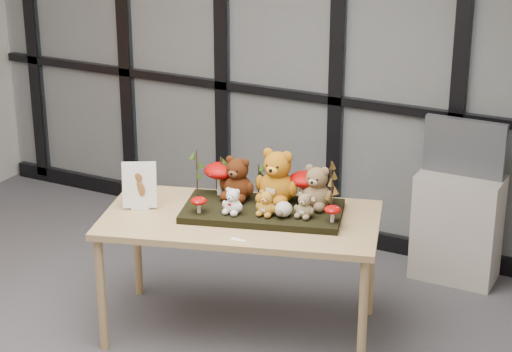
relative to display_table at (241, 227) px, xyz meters
The scene contains 24 objects.
room_shell 1.50m from the display_table, 115.56° to the right, with size 5.00×5.00×5.00m.
glass_partition 1.71m from the display_table, 108.09° to the left, with size 4.90×0.06×2.78m.
display_table is the anchor object (origin of this frame).
diorama_tray 0.16m from the display_table, 43.43° to the left, with size 0.90×0.45×0.04m, color black.
bear_pooh_yellow 0.38m from the display_table, 60.15° to the left, with size 0.27×0.24×0.35m, color #AF6911, non-canonical shape.
bear_brown_medium 0.31m from the display_table, 123.01° to the left, with size 0.22×0.20×0.29m, color #3E1A09, non-canonical shape.
bear_tan_back 0.50m from the display_table, 34.31° to the left, with size 0.21×0.19×0.28m, color brown, non-canonical shape.
bear_small_yellow 0.25m from the display_table, ahead, with size 0.12×0.11×0.16m, color #BF7F23, non-canonical shape.
bear_white_bow 0.20m from the display_table, 110.21° to the right, with size 0.13×0.11×0.17m, color white, non-canonical shape.
bear_beige_small 0.41m from the display_table, 12.47° to the left, with size 0.12×0.11×0.16m, color olive, non-canonical shape.
plush_cream_hedgehog 0.30m from the display_table, ahead, with size 0.07×0.07×0.10m, color beige, non-canonical shape.
mushroom_back_left 0.35m from the display_table, 142.99° to the left, with size 0.19×0.19×0.21m, color #9A0604, non-canonical shape.
mushroom_back_right 0.44m from the display_table, 45.91° to the left, with size 0.18×0.18×0.20m, color #9A0604, non-canonical shape.
mushroom_front_left 0.28m from the display_table, 145.38° to the right, with size 0.09×0.09×0.10m, color #9A0604, non-canonical shape.
mushroom_front_right 0.56m from the display_table, ahead, with size 0.09×0.09×0.10m, color #9A0604, non-canonical shape.
sprig_green_far_left 0.42m from the display_table, 165.90° to the left, with size 0.05×0.05×0.29m, color black, non-canonical shape.
sprig_green_mid_left 0.36m from the display_table, 142.28° to the left, with size 0.05×0.05×0.23m, color black, non-canonical shape.
sprig_dry_far_right 0.57m from the display_table, 34.49° to the left, with size 0.05×0.05×0.27m, color brown, non-canonical shape.
sprig_dry_mid_right 0.55m from the display_table, 21.26° to the left, with size 0.05×0.05×0.21m, color brown, non-canonical shape.
sprig_green_centre 0.32m from the display_table, 91.88° to the left, with size 0.05×0.05×0.20m, color black, non-canonical shape.
sign_holder 0.63m from the display_table, 164.89° to the right, with size 0.20×0.14×0.28m.
label_card 0.33m from the display_table, 64.25° to the right, with size 0.09×0.03×0.00m, color white.
cabinet 1.61m from the display_table, 53.67° to the left, with size 0.54×0.32×0.72m, color #B0A79D.
monitor 1.61m from the display_table, 54.06° to the left, with size 0.52×0.05×0.37m.
Camera 1 is at (2.77, -3.28, 2.82)m, focal length 65.00 mm.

